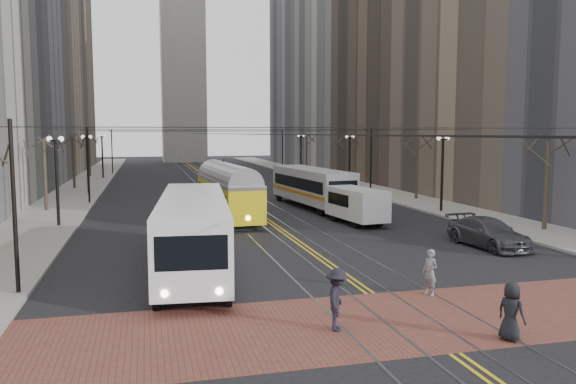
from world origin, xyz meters
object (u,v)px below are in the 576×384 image
sedan_parked (488,233)px  pedestrian_d (337,300)px  sedan_silver (334,184)px  streetcar (227,197)px  pedestrian_b (430,272)px  sedan_grey (367,198)px  rear_bus (311,188)px  transit_bus (193,234)px  pedestrian_a (511,311)px  cargo_van (356,206)px

sedan_parked → pedestrian_d: size_ratio=2.74×
sedan_silver → streetcar: bearing=-137.3°
streetcar → sedan_silver: size_ratio=2.48×
pedestrian_d → pedestrian_b: bearing=-36.1°
pedestrian_d → sedan_grey: bearing=-1.1°
rear_bus → pedestrian_b: size_ratio=7.03×
transit_bus → sedan_silver: (16.70, 29.45, -0.79)m
sedan_grey → pedestrian_b: bearing=-101.1°
transit_bus → sedan_parked: 15.78m
transit_bus → sedan_silver: transit_bus is taller
pedestrian_a → transit_bus: bearing=15.2°
sedan_parked → pedestrian_a: (-7.39, -12.15, 0.11)m
rear_bus → sedan_parked: (4.50, -17.92, -0.81)m
streetcar → pedestrian_b: 21.79m
transit_bus → streetcar: transit_bus is taller
sedan_silver → sedan_parked: bearing=-96.7°
streetcar → rear_bus: 8.47m
sedan_parked → rear_bus: bearing=99.6°
sedan_grey → sedan_silver: (1.27, 11.76, 0.07)m
transit_bus → cargo_van: bearing=46.8°
sedan_parked → transit_bus: bearing=-179.6°
sedan_silver → pedestrian_a: bearing=-106.4°
sedan_silver → pedestrian_b: 36.41m
rear_bus → sedan_grey: rear_bus is taller
sedan_parked → pedestrian_a: 14.22m
rear_bus → sedan_silver: (5.50, 10.20, -0.73)m
rear_bus → pedestrian_b: rear_bus is taller
cargo_van → sedan_grey: bearing=55.3°
transit_bus → pedestrian_d: (3.65, -8.76, -0.67)m
transit_bus → pedestrian_b: bearing=-30.5°
cargo_van → sedan_silver: cargo_van is taller
cargo_van → sedan_parked: (4.03, -9.00, -0.43)m
transit_bus → sedan_parked: bearing=10.1°
rear_bus → sedan_grey: (4.23, -1.57, -0.80)m
cargo_van → pedestrian_d: bearing=-120.4°
streetcar → transit_bus: bearing=-106.6°
pedestrian_b → streetcar: bearing=170.5°
transit_bus → pedestrian_a: (8.30, -10.81, -0.77)m
cargo_van → sedan_silver: (5.03, 19.12, -0.34)m
sedan_silver → sedan_parked: size_ratio=0.98×
rear_bus → sedan_silver: bearing=56.3°
streetcar → sedan_parked: bearing=-52.4°
transit_bus → pedestrian_d: transit_bus is taller
transit_bus → cargo_van: transit_bus is taller
streetcar → sedan_silver: streetcar is taller
rear_bus → sedan_parked: rear_bus is taller
streetcar → cargo_van: streetcar is taller
pedestrian_d → streetcar: bearing=22.8°
cargo_van → pedestrian_a: 21.42m
pedestrian_b → rear_bus: bearing=151.7°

